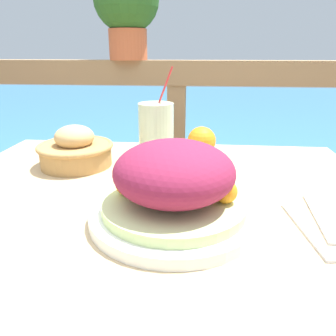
{
  "coord_description": "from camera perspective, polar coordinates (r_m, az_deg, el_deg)",
  "views": [
    {
      "loc": [
        0.09,
        -0.59,
        1.05
      ],
      "look_at": [
        0.03,
        0.02,
        0.83
      ],
      "focal_mm": 35.0,
      "sensor_mm": 36.0,
      "label": 1
    }
  ],
  "objects": [
    {
      "name": "bread_basket",
      "position": [
        0.87,
        -15.79,
        3.05
      ],
      "size": [
        0.19,
        0.19,
        0.11
      ],
      "color": "#AD7F47",
      "rests_on": "patio_table"
    },
    {
      "name": "drink_glass",
      "position": [
        0.84,
        -2.07,
        5.88
      ],
      "size": [
        0.09,
        0.09,
        0.25
      ],
      "color": "beige",
      "rests_on": "patio_table"
    },
    {
      "name": "salad_plate",
      "position": [
        0.56,
        1.05,
        -3.39
      ],
      "size": [
        0.29,
        0.29,
        0.14
      ],
      "color": "white",
      "rests_on": "patio_table"
    },
    {
      "name": "patio_table",
      "position": [
        0.72,
        -2.56,
        -13.62
      ],
      "size": [
        0.97,
        0.83,
        0.77
      ],
      "color": "tan",
      "rests_on": "ground_plane"
    },
    {
      "name": "knife",
      "position": [
        0.65,
        24.75,
        -7.69
      ],
      "size": [
        0.03,
        0.18,
        0.0
      ],
      "color": "silver",
      "rests_on": "patio_table"
    },
    {
      "name": "fork",
      "position": [
        0.6,
        22.79,
        -9.76
      ],
      "size": [
        0.04,
        0.18,
        0.0
      ],
      "color": "silver",
      "rests_on": "patio_table"
    },
    {
      "name": "potted_plant",
      "position": [
        1.33,
        -7.23,
        26.36
      ],
      "size": [
        0.24,
        0.24,
        0.33
      ],
      "color": "#B75B38",
      "rests_on": "railing_fence"
    },
    {
      "name": "sea_backdrop",
      "position": [
        3.88,
        3.99,
        7.62
      ],
      "size": [
        12.0,
        4.0,
        0.44
      ],
      "color": "teal",
      "rests_on": "ground_plane"
    },
    {
      "name": "railing_fence",
      "position": [
        1.33,
        1.49,
        7.5
      ],
      "size": [
        2.8,
        0.08,
        1.01
      ],
      "color": "#937551",
      "rests_on": "ground_plane"
    },
    {
      "name": "orange_near_basket",
      "position": [
        0.93,
        5.87,
        4.74
      ],
      "size": [
        0.08,
        0.08,
        0.08
      ],
      "color": "orange",
      "rests_on": "patio_table"
    }
  ]
}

